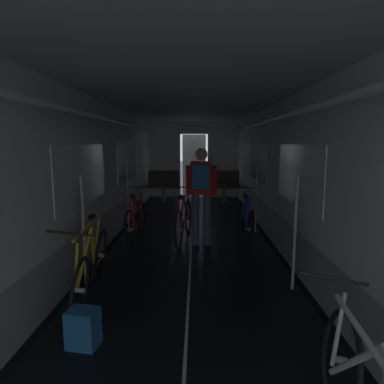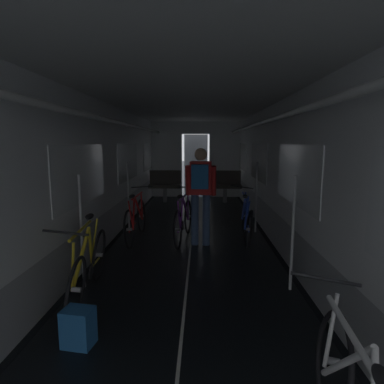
{
  "view_description": "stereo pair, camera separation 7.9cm",
  "coord_description": "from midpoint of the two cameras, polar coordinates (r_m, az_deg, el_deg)",
  "views": [
    {
      "loc": [
        0.09,
        -1.72,
        1.78
      ],
      "look_at": [
        0.0,
        4.68,
        0.81
      ],
      "focal_mm": 30.7,
      "sensor_mm": 36.0,
      "label": 1
    },
    {
      "loc": [
        0.17,
        -1.72,
        1.78
      ],
      "look_at": [
        0.0,
        4.68,
        0.81
      ],
      "focal_mm": 30.7,
      "sensor_mm": 36.0,
      "label": 2
    }
  ],
  "objects": [
    {
      "name": "bench_seat_far_right",
      "position": [
        9.9,
        5.26,
        1.54
      ],
      "size": [
        0.98,
        0.51,
        0.95
      ],
      "color": "gray",
      "rests_on": "ground"
    },
    {
      "name": "bicycle_purple_in_aisle",
      "position": [
        5.99,
        -1.82,
        -4.88
      ],
      "size": [
        0.44,
        1.68,
        0.94
      ],
      "color": "black",
      "rests_on": "ground"
    },
    {
      "name": "bicycle_blue",
      "position": [
        6.12,
        9.16,
        -4.72
      ],
      "size": [
        0.44,
        1.69,
        0.95
      ],
      "color": "black",
      "rests_on": "ground"
    },
    {
      "name": "bicycle_yellow",
      "position": [
        4.02,
        -17.67,
        -12.16
      ],
      "size": [
        0.44,
        1.69,
        0.95
      ],
      "color": "black",
      "rests_on": "ground"
    },
    {
      "name": "train_car_shell",
      "position": [
        5.32,
        -0.6,
        7.72
      ],
      "size": [
        3.14,
        12.34,
        2.57
      ],
      "color": "black",
      "rests_on": "ground"
    },
    {
      "name": "backpack_on_floor",
      "position": [
        3.27,
        -19.09,
        -21.44
      ],
      "size": [
        0.29,
        0.24,
        0.34
      ],
      "primitive_type": "cube",
      "rotation": [
        0.0,
        0.0,
        -0.17
      ],
      "color": "#1E5693",
      "rests_on": "ground"
    },
    {
      "name": "bench_seat_far_left",
      "position": [
        9.92,
        -5.16,
        1.56
      ],
      "size": [
        0.98,
        0.51,
        0.95
      ],
      "color": "gray",
      "rests_on": "ground"
    },
    {
      "name": "bicycle_red",
      "position": [
        6.1,
        -10.05,
        -4.77
      ],
      "size": [
        0.44,
        1.69,
        0.94
      ],
      "color": "black",
      "rests_on": "ground"
    },
    {
      "name": "person_cyclist_aisle",
      "position": [
        5.6,
        1.2,
        0.76
      ],
      "size": [
        0.54,
        0.39,
        1.69
      ],
      "color": "#384C75",
      "rests_on": "ground"
    }
  ]
}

